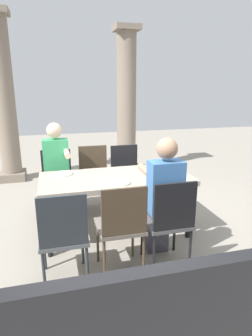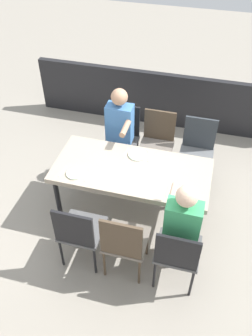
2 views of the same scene
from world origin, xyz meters
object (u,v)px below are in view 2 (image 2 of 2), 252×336
Objects in this scene: chair_west_south at (197,149)px; plate_0 at (182,193)px; diner_man_white at (182,228)px; chair_mid_north at (124,241)px; chair_east_south at (122,135)px; chair_mid_south at (157,141)px; chair_west_north at (177,252)px; dining_table at (132,173)px; plate_1 at (138,154)px; chair_east_north at (79,231)px; plate_2 at (75,173)px; diner_woman_green at (119,133)px.

chair_west_south is 1.11m from plate_0.
diner_man_white is 5.34× the size of plate_0.
chair_east_south reaches higher than chair_mid_north.
chair_mid_south is 1.00× the size of chair_east_south.
diner_man_white reaches higher than chair_west_north.
chair_mid_south is (0.54, -1.68, 0.02)m from chair_west_north.
dining_table is at bearing -80.63° from chair_mid_north.
dining_table is 1.09m from chair_west_south.
chair_east_north is at bearing 71.93° from plate_1.
dining_table is 0.92m from chair_east_south.
chair_mid_north reaches higher than chair_west_south.
chair_east_south reaches higher than chair_mid_south.
plate_0 and plate_2 have the same top height.
chair_west_south is 0.54m from chair_mid_south.
diner_woman_green is 1.31m from plate_0.
chair_west_north is 1.68m from chair_west_south.
plate_1 is at bearing -54.28° from diner_man_white.
plate_1 is (-0.36, -1.10, 0.22)m from chair_east_north.
dining_table is 1.36× the size of diner_man_white.
chair_east_south is 0.72× the size of diner_man_white.
chair_east_south is at bearing -55.92° from diner_man_white.
diner_man_white reaches higher than plate_0.
chair_west_north is (-0.68, 0.84, -0.15)m from dining_table.
chair_west_south is 0.98× the size of chair_east_south.
chair_mid_south is (0.00, -1.68, 0.02)m from chair_mid_north.
plate_1 is (0.60, -0.50, 0.00)m from plate_0.
diner_man_white is (-1.02, 1.32, -0.00)m from diner_woman_green.
chair_west_south is 1.52m from diner_man_white.
chair_east_south is 4.60× the size of plate_2.
plate_1 is at bearing -140.10° from plate_2.
dining_table is 7.26× the size of plate_0.
plate_2 is at bearing -67.20° from chair_east_north.
diner_woman_green is at bearing -43.07° from plate_0.
chair_west_south is 0.70× the size of diner_man_white.
chair_west_south is 3.80× the size of plate_1.
plate_2 is (1.27, -0.59, 0.22)m from chair_west_north.
plate_2 is at bearing 74.49° from diner_woman_green.
chair_mid_north is 0.80m from plate_0.
diner_man_white is at bearing 124.08° from chair_east_south.
chair_mid_north reaches higher than chair_west_north.
diner_woman_green is (0.48, -1.50, 0.18)m from chair_mid_north.
chair_east_south is at bearing -90.00° from chair_east_north.
chair_mid_north is 1.75m from chair_east_south.
chair_mid_south is at bearing 0.25° from chair_west_south.
chair_west_south is 1.77m from chair_mid_north.
diner_man_white is at bearing 125.72° from plate_1.
chair_east_north is 1.68m from chair_east_south.
chair_west_north reaches higher than plate_0.
chair_east_north is 0.97× the size of chair_east_south.
chair_mid_south is 1.20m from plate_0.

